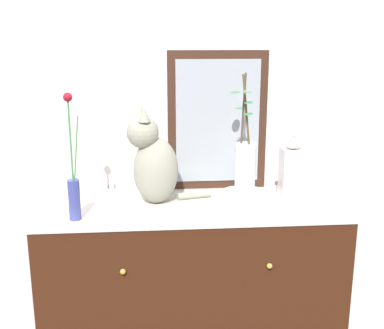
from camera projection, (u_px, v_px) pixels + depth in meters
The scene contains 8 objects.
wall_back at pixel (187, 103), 2.37m from camera, with size 4.40×0.08×2.60m, color silver.
sideboard at pixel (192, 292), 2.28m from camera, with size 1.37×0.51×0.89m.
mirror_leaning at pixel (217, 121), 2.31m from camera, with size 0.48×0.03×0.67m.
cat_sitting at pixel (153, 162), 2.13m from camera, with size 0.38×0.23×0.44m.
vase_slim_green at pixel (74, 187), 1.94m from camera, with size 0.06×0.05×0.52m.
bowl_porcelain at pixel (244, 198), 2.16m from camera, with size 0.21×0.21×0.05m, color silver.
vase_glass_clear at pixel (245, 164), 2.12m from camera, with size 0.12×0.18×0.53m.
jar_lidded_porcelain at pixel (292, 171), 2.15m from camera, with size 0.10×0.10×0.33m.
Camera 1 is at (-0.17, -2.05, 1.61)m, focal length 45.12 mm.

